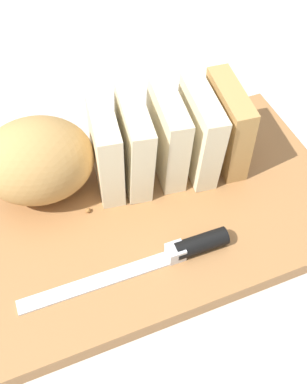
% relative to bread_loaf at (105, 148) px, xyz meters
% --- Properties ---
extents(ground_plane, '(3.00, 3.00, 0.00)m').
position_rel_bread_loaf_xyz_m(ground_plane, '(0.03, -0.07, -0.08)').
color(ground_plane, beige).
extents(cutting_board, '(0.47, 0.29, 0.02)m').
position_rel_bread_loaf_xyz_m(cutting_board, '(0.03, -0.07, -0.07)').
color(cutting_board, '#9E6B3D').
rests_on(cutting_board, ground_plane).
extents(bread_loaf, '(0.33, 0.15, 0.11)m').
position_rel_bread_loaf_xyz_m(bread_loaf, '(0.00, 0.00, 0.00)').
color(bread_loaf, tan).
rests_on(bread_loaf, cutting_board).
extents(bread_knife, '(0.24, 0.03, 0.02)m').
position_rel_bread_loaf_xyz_m(bread_knife, '(0.03, -0.14, -0.05)').
color(bread_knife, silver).
rests_on(bread_knife, cutting_board).
extents(crumb_near_knife, '(0.01, 0.01, 0.01)m').
position_rel_bread_loaf_xyz_m(crumb_near_knife, '(-0.04, -0.04, -0.05)').
color(crumb_near_knife, '#996633').
rests_on(crumb_near_knife, cutting_board).
extents(crumb_near_loaf, '(0.00, 0.00, 0.00)m').
position_rel_bread_loaf_xyz_m(crumb_near_loaf, '(-0.00, -0.04, -0.05)').
color(crumb_near_loaf, '#996633').
rests_on(crumb_near_loaf, cutting_board).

